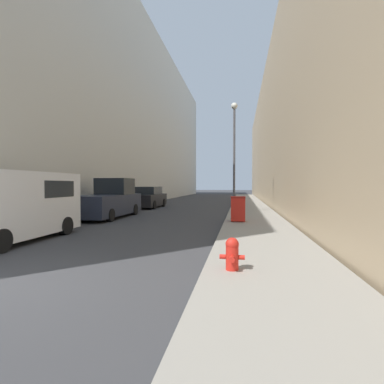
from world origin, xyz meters
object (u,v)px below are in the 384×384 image
at_px(fire_hydrant, 232,253).
at_px(pickup_truck, 109,201).
at_px(parked_sedan_near, 149,198).
at_px(lamppost, 234,148).
at_px(trash_bin, 238,209).
at_px(white_van, 13,203).

relative_size(fire_hydrant, pickup_truck, 0.12).
bearing_deg(parked_sedan_near, lamppost, -30.78).
relative_size(trash_bin, white_van, 0.24).
bearing_deg(pickup_truck, fire_hydrant, -54.07).
distance_m(lamppost, white_van, 12.43).
relative_size(white_van, pickup_truck, 0.89).
xyz_separation_m(trash_bin, white_van, (-7.00, -5.24, 0.50)).
xyz_separation_m(pickup_truck, parked_sedan_near, (0.00, 7.06, -0.13)).
height_order(trash_bin, lamppost, lamppost).
bearing_deg(pickup_truck, lamppost, 24.49).
height_order(white_van, parked_sedan_near, white_van).
relative_size(trash_bin, parked_sedan_near, 0.25).
relative_size(pickup_truck, parked_sedan_near, 1.17).
xyz_separation_m(fire_hydrant, lamppost, (-0.24, 12.66, 3.58)).
bearing_deg(parked_sedan_near, white_van, -90.00).
xyz_separation_m(fire_hydrant, white_van, (-6.96, 2.58, 0.76)).
bearing_deg(trash_bin, lamppost, 93.43).
relative_size(lamppost, white_van, 1.40).
relative_size(fire_hydrant, trash_bin, 0.56).
height_order(trash_bin, parked_sedan_near, parked_sedan_near).
bearing_deg(fire_hydrant, pickup_truck, 125.93).
distance_m(fire_hydrant, lamppost, 13.16).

